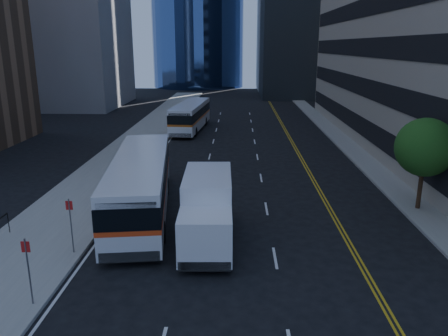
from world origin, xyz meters
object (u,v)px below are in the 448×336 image
at_px(bus_rear, 191,116).
at_px(box_truck, 207,210).
at_px(street_tree, 425,147).
at_px(bus_front, 141,184).

relative_size(bus_rear, box_truck, 1.76).
bearing_deg(street_tree, bus_rear, 122.65).
xyz_separation_m(bus_front, box_truck, (3.83, -3.41, -0.12)).
bearing_deg(box_truck, bus_rear, 95.68).
relative_size(bus_front, bus_rear, 1.10).
relative_size(bus_front, box_truck, 1.94).
xyz_separation_m(bus_front, bus_rear, (0.11, 24.91, -0.16)).
bearing_deg(bus_rear, box_truck, -77.58).
relative_size(street_tree, bus_rear, 0.44).
distance_m(street_tree, bus_rear, 28.41).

